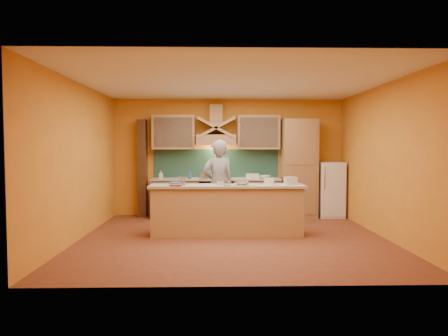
{
  "coord_description": "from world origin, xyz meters",
  "views": [
    {
      "loc": [
        -0.33,
        -7.14,
        1.65
      ],
      "look_at": [
        -0.15,
        0.9,
        1.23
      ],
      "focal_mm": 32.0,
      "sensor_mm": 36.0,
      "label": 1
    }
  ],
  "objects_px": {
    "person": "(218,184)",
    "kitchen_scale": "(220,183)",
    "stove": "(216,198)",
    "fridge": "(330,189)",
    "mixing_bowl": "(242,183)"
  },
  "relations": [
    {
      "from": "fridge",
      "to": "stove",
      "type": "bearing_deg",
      "value": 180.0
    },
    {
      "from": "fridge",
      "to": "kitchen_scale",
      "type": "xyz_separation_m",
      "value": [
        -2.63,
        -1.94,
        0.34
      ]
    },
    {
      "from": "person",
      "to": "kitchen_scale",
      "type": "xyz_separation_m",
      "value": [
        0.04,
        -0.67,
        0.09
      ]
    },
    {
      "from": "kitchen_scale",
      "to": "person",
      "type": "bearing_deg",
      "value": 105.65
    },
    {
      "from": "fridge",
      "to": "kitchen_scale",
      "type": "height_order",
      "value": "fridge"
    },
    {
      "from": "stove",
      "to": "fridge",
      "type": "height_order",
      "value": "fridge"
    },
    {
      "from": "person",
      "to": "fridge",
      "type": "bearing_deg",
      "value": -173.09
    },
    {
      "from": "fridge",
      "to": "person",
      "type": "distance_m",
      "value": 2.96
    },
    {
      "from": "kitchen_scale",
      "to": "mixing_bowl",
      "type": "distance_m",
      "value": 0.4
    },
    {
      "from": "fridge",
      "to": "person",
      "type": "xyz_separation_m",
      "value": [
        -2.67,
        -1.27,
        0.25
      ]
    },
    {
      "from": "fridge",
      "to": "mixing_bowl",
      "type": "distance_m",
      "value": 2.98
    },
    {
      "from": "stove",
      "to": "person",
      "type": "xyz_separation_m",
      "value": [
        0.03,
        -1.27,
        0.45
      ]
    },
    {
      "from": "person",
      "to": "kitchen_scale",
      "type": "distance_m",
      "value": 0.68
    },
    {
      "from": "person",
      "to": "kitchen_scale",
      "type": "bearing_deg",
      "value": 75.13
    },
    {
      "from": "stove",
      "to": "fridge",
      "type": "relative_size",
      "value": 0.69
    }
  ]
}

